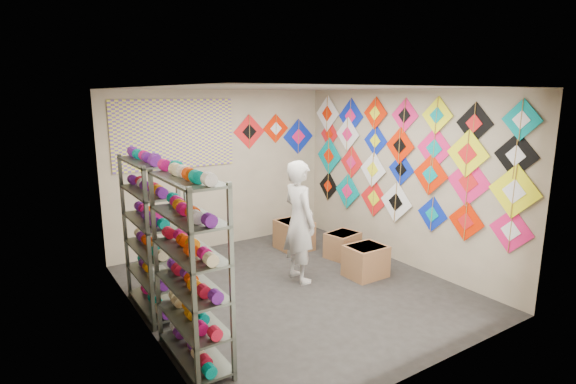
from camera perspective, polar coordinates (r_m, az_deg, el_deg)
ground at (r=6.35m, az=0.74°, el=-12.14°), size 4.50×4.50×0.00m
room_walls at (r=5.86m, az=0.79°, el=2.65°), size 4.50×4.50×4.50m
shelf_rack_front at (r=4.52m, az=-12.21°, el=-9.78°), size 0.40×1.10×1.90m
shelf_rack_back at (r=5.69m, az=-16.98°, el=-5.40°), size 0.40×1.10×1.90m
string_spools at (r=5.07m, az=-14.94°, el=-6.34°), size 0.12×2.36×0.12m
kite_wall_display at (r=7.15m, az=14.07°, el=3.89°), size 0.06×4.35×2.01m
back_wall_kites at (r=8.29m, az=-1.48°, el=7.51°), size 1.69×0.02×0.78m
poster at (r=7.46m, az=-14.16°, el=7.12°), size 2.00×0.01×1.10m
shopkeeper at (r=6.34m, az=1.45°, el=-3.76°), size 0.68×0.48×1.74m
carton_a at (r=6.76m, az=9.84°, el=-8.64°), size 0.56×0.47×0.46m
carton_b at (r=7.47m, az=6.94°, el=-6.70°), size 0.58×0.51×0.41m
carton_c at (r=7.79m, az=0.77°, el=-5.47°), size 0.53×0.58×0.50m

